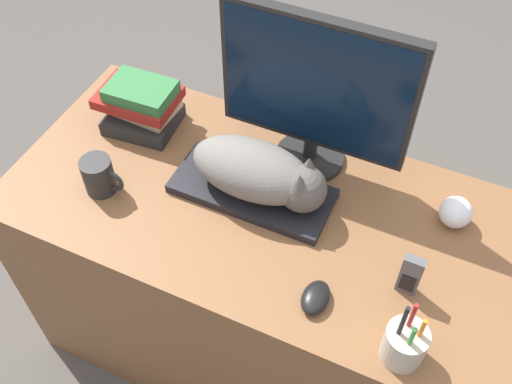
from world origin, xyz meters
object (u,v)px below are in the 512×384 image
object	(u,v)px
computer_mouse	(316,298)
book_stack	(142,105)
cat	(262,173)
monitor	(316,91)
keyboard	(252,191)
baseball	(456,212)
pen_cup	(405,344)
coffee_mug	(100,176)
phone	(410,275)

from	to	relation	value
computer_mouse	book_stack	distance (m)	0.71
computer_mouse	book_stack	bearing A→B (deg)	152.66
cat	book_stack	distance (m)	0.42
monitor	keyboard	bearing A→B (deg)	-117.15
keyboard	book_stack	distance (m)	0.40
baseball	pen_cup	bearing A→B (deg)	-92.77
computer_mouse	keyboard	bearing A→B (deg)	139.03
coffee_mug	baseball	size ratio (longest dim) A/B	1.44
keyboard	book_stack	world-z (taller)	book_stack
pen_cup	phone	bearing A→B (deg)	101.95
cat	pen_cup	size ratio (longest dim) A/B	1.82
phone	cat	bearing A→B (deg)	164.80
keyboard	coffee_mug	world-z (taller)	coffee_mug
keyboard	book_stack	xyz separation A→B (m)	(-0.38, 0.11, 0.06)
keyboard	phone	distance (m)	0.44
cat	computer_mouse	distance (m)	0.32
coffee_mug	phone	bearing A→B (deg)	2.60
pen_cup	baseball	distance (m)	0.38
baseball	book_stack	distance (m)	0.85
baseball	book_stack	xyz separation A→B (m)	(-0.85, -0.01, 0.03)
computer_mouse	monitor	bearing A→B (deg)	113.25
keyboard	monitor	distance (m)	0.29
phone	pen_cup	bearing A→B (deg)	-78.05
phone	keyboard	bearing A→B (deg)	165.71
cat	pen_cup	xyz separation A→B (m)	(0.43, -0.26, -0.04)
coffee_mug	book_stack	size ratio (longest dim) A/B	0.51
keyboard	phone	bearing A→B (deg)	-14.29
keyboard	book_stack	bearing A→B (deg)	164.33
keyboard	baseball	bearing A→B (deg)	14.21
cat	phone	xyz separation A→B (m)	(0.40, -0.11, -0.03)
monitor	book_stack	xyz separation A→B (m)	(-0.46, -0.06, -0.17)
phone	monitor	bearing A→B (deg)	140.66
coffee_mug	pen_cup	world-z (taller)	pen_cup
keyboard	pen_cup	xyz separation A→B (m)	(0.46, -0.26, 0.04)
book_stack	coffee_mug	bearing A→B (deg)	-83.62
cat	pen_cup	distance (m)	0.51
monitor	coffee_mug	world-z (taller)	monitor
cat	monitor	world-z (taller)	monitor
phone	book_stack	xyz separation A→B (m)	(-0.80, 0.21, 0.01)
computer_mouse	coffee_mug	size ratio (longest dim) A/B	0.80
cat	coffee_mug	world-z (taller)	cat
baseball	keyboard	bearing A→B (deg)	-165.79
coffee_mug	baseball	bearing A→B (deg)	17.72
monitor	coffee_mug	xyz separation A→B (m)	(-0.44, -0.31, -0.19)
pen_cup	phone	distance (m)	0.16
pen_cup	baseball	world-z (taller)	pen_cup
cat	baseball	xyz separation A→B (m)	(0.45, 0.12, -0.05)
baseball	computer_mouse	bearing A→B (deg)	-123.07
computer_mouse	pen_cup	size ratio (longest dim) A/B	0.47
cat	computer_mouse	bearing A→B (deg)	-44.13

